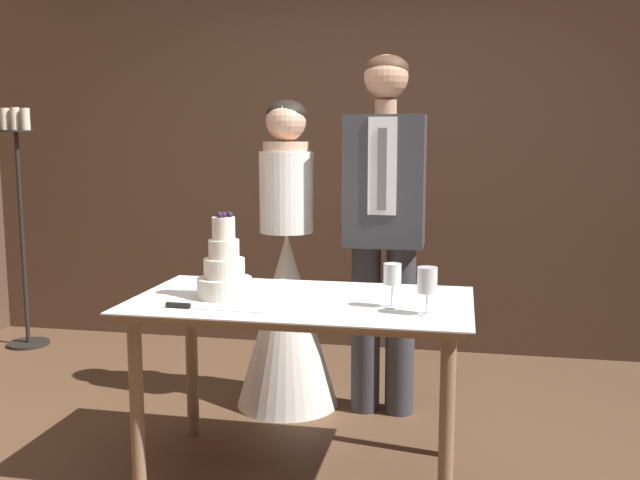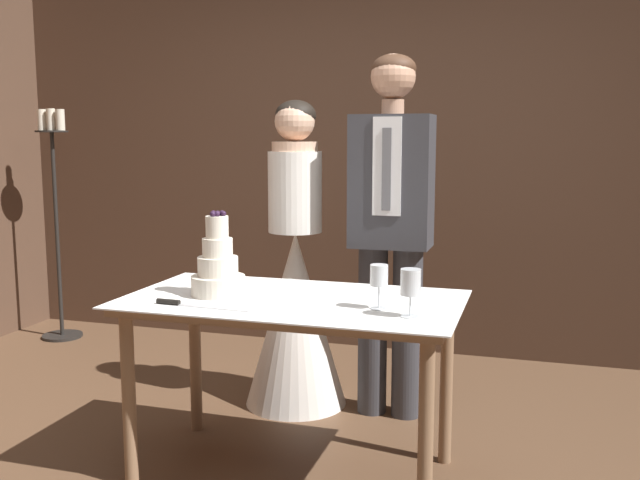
{
  "view_description": "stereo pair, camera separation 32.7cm",
  "coord_description": "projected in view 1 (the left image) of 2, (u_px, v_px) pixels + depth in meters",
  "views": [
    {
      "loc": [
        0.68,
        -2.63,
        1.42
      ],
      "look_at": [
        0.05,
        0.56,
        0.95
      ],
      "focal_mm": 40.0,
      "sensor_mm": 36.0,
      "label": 1
    },
    {
      "loc": [
        1.0,
        -2.55,
        1.42
      ],
      "look_at": [
        0.05,
        0.56,
        0.95
      ],
      "focal_mm": 40.0,
      "sensor_mm": 36.0,
      "label": 2
    }
  ],
  "objects": [
    {
      "name": "candle_stand",
      "position": [
        21.0,
        223.0,
        4.8
      ],
      "size": [
        0.28,
        0.28,
        1.62
      ],
      "color": "black",
      "rests_on": "ground_plane"
    },
    {
      "name": "bride",
      "position": [
        287.0,
        296.0,
        3.75
      ],
      "size": [
        0.54,
        0.54,
        1.61
      ],
      "color": "white",
      "rests_on": "ground_plane"
    },
    {
      "name": "wine_glass_middle",
      "position": [
        392.0,
        276.0,
        2.77
      ],
      "size": [
        0.07,
        0.07,
        0.17
      ],
      "color": "silver",
      "rests_on": "cake_table"
    },
    {
      "name": "groom",
      "position": [
        384.0,
        215.0,
        3.59
      ],
      "size": [
        0.4,
        0.25,
        1.82
      ],
      "color": "#38383D",
      "rests_on": "ground_plane"
    },
    {
      "name": "cake_knife",
      "position": [
        195.0,
        307.0,
        2.76
      ],
      "size": [
        0.4,
        0.04,
        0.02
      ],
      "rotation": [
        0.0,
        0.0,
        -0.04
      ],
      "color": "silver",
      "rests_on": "cake_table"
    },
    {
      "name": "wine_glass_near",
      "position": [
        427.0,
        281.0,
        2.65
      ],
      "size": [
        0.08,
        0.08,
        0.18
      ],
      "color": "silver",
      "rests_on": "cake_table"
    },
    {
      "name": "cake_table",
      "position": [
        302.0,
        321.0,
        2.94
      ],
      "size": [
        1.39,
        0.77,
        0.76
      ],
      "color": "#8E6B4C",
      "rests_on": "ground_plane"
    },
    {
      "name": "wall_back",
      "position": [
        359.0,
        131.0,
        4.75
      ],
      "size": [
        5.56,
        0.12,
        2.92
      ],
      "primitive_type": "cube",
      "color": "#513828",
      "rests_on": "ground_plane"
    },
    {
      "name": "tiered_cake",
      "position": [
        224.0,
        270.0,
        2.95
      ],
      "size": [
        0.23,
        0.23,
        0.36
      ],
      "color": "silver",
      "rests_on": "cake_table"
    }
  ]
}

